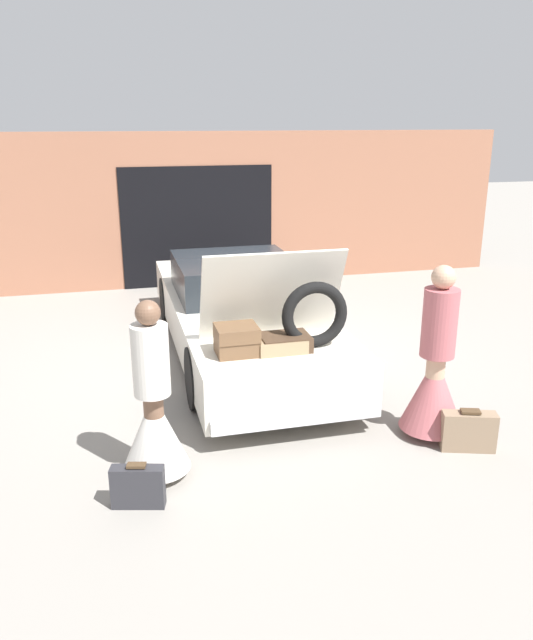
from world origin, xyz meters
name	(u,v)px	position (x,y,z in m)	size (l,w,h in m)	color
ground_plane	(241,352)	(0.00, 0.00, 0.00)	(40.00, 40.00, 0.00)	gray
garage_wall_back	(197,211)	(0.00, 3.78, 1.39)	(12.00, 0.14, 2.80)	#9E664C
car	(240,312)	(0.00, -0.01, 0.56)	(1.81, 5.25, 1.74)	silver
person_left	(154,416)	(-1.35, -2.81, 0.57)	(0.60, 0.60, 1.61)	brown
person_right	(435,377)	(1.35, -2.73, 0.62)	(0.63, 0.63, 1.73)	tan
suitcase_beside_left_person	(138,487)	(-1.54, -3.25, 0.18)	(0.45, 0.23, 0.39)	#2D2D33
suitcase_beside_right_person	(468,431)	(1.55, -3.10, 0.19)	(0.53, 0.31, 0.41)	#8C7259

